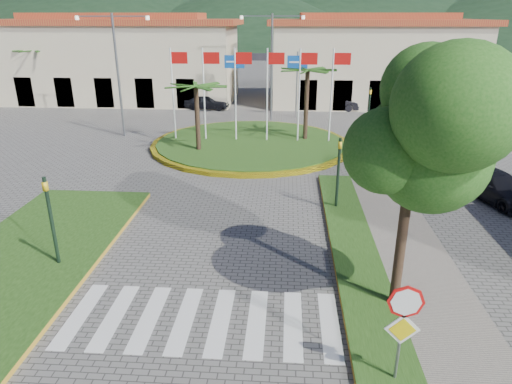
# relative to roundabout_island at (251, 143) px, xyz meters

# --- Properties ---
(sidewalk_right) EXTENTS (4.00, 28.00, 0.15)m
(sidewalk_right) POSITION_rel_roundabout_island_xyz_m (6.00, -20.00, -0.10)
(sidewalk_right) COLOR gray
(sidewalk_right) RESTS_ON ground
(verge_right) EXTENTS (1.60, 28.00, 0.18)m
(verge_right) POSITION_rel_roundabout_island_xyz_m (4.80, -20.00, -0.08)
(verge_right) COLOR #1E4012
(verge_right) RESTS_ON ground
(median_left) EXTENTS (5.00, 14.00, 0.18)m
(median_left) POSITION_rel_roundabout_island_xyz_m (-6.50, -16.00, -0.08)
(median_left) COLOR #1E4012
(median_left) RESTS_ON ground
(crosswalk) EXTENTS (8.00, 3.00, 0.01)m
(crosswalk) POSITION_rel_roundabout_island_xyz_m (-0.00, -18.00, -0.17)
(crosswalk) COLOR silver
(crosswalk) RESTS_ON ground
(roundabout_island) EXTENTS (12.70, 12.70, 6.00)m
(roundabout_island) POSITION_rel_roundabout_island_xyz_m (0.00, 0.00, 0.00)
(roundabout_island) COLOR yellow
(roundabout_island) RESTS_ON ground
(stop_sign) EXTENTS (0.80, 0.11, 2.65)m
(stop_sign) POSITION_rel_roundabout_island_xyz_m (4.90, -20.04, 1.62)
(stop_sign) COLOR slate
(stop_sign) RESTS_ON ground
(deciduous_tree) EXTENTS (3.60, 3.60, 6.80)m
(deciduous_tree) POSITION_rel_roundabout_island_xyz_m (5.50, -17.00, 5.00)
(deciduous_tree) COLOR black
(deciduous_tree) RESTS_ON ground
(traffic_light_left) EXTENTS (0.15, 0.18, 3.20)m
(traffic_light_left) POSITION_rel_roundabout_island_xyz_m (-5.20, -15.50, 1.77)
(traffic_light_left) COLOR black
(traffic_light_left) RESTS_ON ground
(traffic_light_right) EXTENTS (0.15, 0.18, 3.20)m
(traffic_light_right) POSITION_rel_roundabout_island_xyz_m (4.50, -10.00, 1.77)
(traffic_light_right) COLOR black
(traffic_light_right) RESTS_ON ground
(traffic_light_far) EXTENTS (0.18, 0.15, 3.20)m
(traffic_light_far) POSITION_rel_roundabout_island_xyz_m (8.00, 4.00, 1.77)
(traffic_light_far) COLOR black
(traffic_light_far) RESTS_ON ground
(direction_sign_west) EXTENTS (1.60, 0.14, 5.20)m
(direction_sign_west) POSITION_rel_roundabout_island_xyz_m (-2.00, 8.97, 3.36)
(direction_sign_west) COLOR slate
(direction_sign_west) RESTS_ON ground
(direction_sign_east) EXTENTS (1.60, 0.14, 5.20)m
(direction_sign_east) POSITION_rel_roundabout_island_xyz_m (3.00, 8.97, 3.36)
(direction_sign_east) COLOR slate
(direction_sign_east) RESTS_ON ground
(street_lamp_centre) EXTENTS (4.80, 0.16, 8.00)m
(street_lamp_centre) POSITION_rel_roundabout_island_xyz_m (1.00, 8.00, 4.32)
(street_lamp_centre) COLOR slate
(street_lamp_centre) RESTS_ON ground
(street_lamp_west) EXTENTS (4.80, 0.16, 8.00)m
(street_lamp_west) POSITION_rel_roundabout_island_xyz_m (-9.00, 2.00, 4.32)
(street_lamp_west) COLOR slate
(street_lamp_west) RESTS_ON ground
(building_left) EXTENTS (23.32, 9.54, 8.05)m
(building_left) POSITION_rel_roundabout_island_xyz_m (-14.00, 16.00, 3.73)
(building_left) COLOR beige
(building_left) RESTS_ON ground
(building_right) EXTENTS (19.08, 9.54, 8.05)m
(building_right) POSITION_rel_roundabout_island_xyz_m (10.00, 16.00, 3.73)
(building_right) COLOR beige
(building_right) RESTS_ON ground
(hill_far_west) EXTENTS (140.00, 140.00, 22.00)m
(hill_far_west) POSITION_rel_roundabout_island_xyz_m (-55.00, 118.00, 10.83)
(hill_far_west) COLOR black
(hill_far_west) RESTS_ON ground
(hill_near_back) EXTENTS (110.00, 110.00, 16.00)m
(hill_near_back) POSITION_rel_roundabout_island_xyz_m (-10.00, 108.00, 7.83)
(hill_near_back) COLOR black
(hill_near_back) RESTS_ON ground
(white_van) EXTENTS (4.84, 2.54, 1.30)m
(white_van) POSITION_rel_roundabout_island_xyz_m (-7.49, 13.93, 0.48)
(white_van) COLOR white
(white_van) RESTS_ON ground
(car_dark_a) EXTENTS (4.11, 1.96, 1.36)m
(car_dark_a) POSITION_rel_roundabout_island_xyz_m (-4.89, 11.95, 0.51)
(car_dark_a) COLOR black
(car_dark_a) RESTS_ON ground
(car_dark_b) EXTENTS (4.20, 1.84, 1.34)m
(car_dark_b) POSITION_rel_roundabout_island_xyz_m (6.52, 12.29, 0.50)
(car_dark_b) COLOR black
(car_dark_b) RESTS_ON ground
(car_side_right) EXTENTS (3.16, 4.79, 1.29)m
(car_side_right) POSITION_rel_roundabout_island_xyz_m (11.82, -8.34, 0.47)
(car_side_right) COLOR black
(car_side_right) RESTS_ON ground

